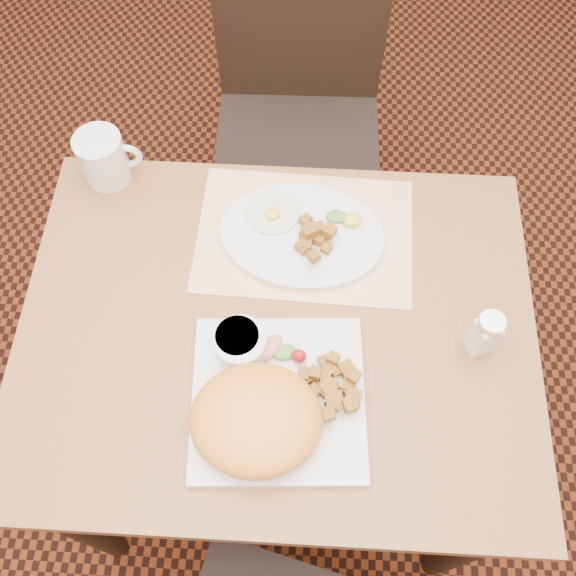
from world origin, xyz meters
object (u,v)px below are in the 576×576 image
(chair_far, at_px, (298,104))
(salt_shaker, at_px, (485,333))
(plate_square, at_px, (278,398))
(table, at_px, (278,351))
(plate_oval, at_px, (302,236))
(coffee_mug, at_px, (104,158))

(chair_far, distance_m, salt_shaker, 0.85)
(chair_far, relative_size, plate_square, 3.46)
(salt_shaker, bearing_deg, table, 177.36)
(plate_square, relative_size, plate_oval, 0.92)
(plate_square, height_order, plate_oval, plate_oval)
(chair_far, distance_m, plate_oval, 0.58)
(plate_oval, height_order, salt_shaker, salt_shaker)
(table, height_order, chair_far, chair_far)
(plate_square, bearing_deg, coffee_mug, 129.14)
(table, height_order, plate_oval, plate_oval)
(table, bearing_deg, salt_shaker, -2.64)
(chair_far, relative_size, coffee_mug, 7.99)
(chair_far, height_order, plate_square, chair_far)
(table, relative_size, chair_far, 0.93)
(plate_square, bearing_deg, table, 94.80)
(salt_shaker, xyz_separation_m, coffee_mug, (-0.69, 0.33, 0.00))
(chair_far, xyz_separation_m, plate_square, (0.00, -0.85, 0.22))
(chair_far, bearing_deg, coffee_mug, 47.80)
(plate_square, xyz_separation_m, coffee_mug, (-0.36, 0.44, 0.04))
(table, xyz_separation_m, chair_far, (0.01, 0.72, -0.10))
(table, distance_m, plate_oval, 0.22)
(chair_far, height_order, salt_shaker, chair_far)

